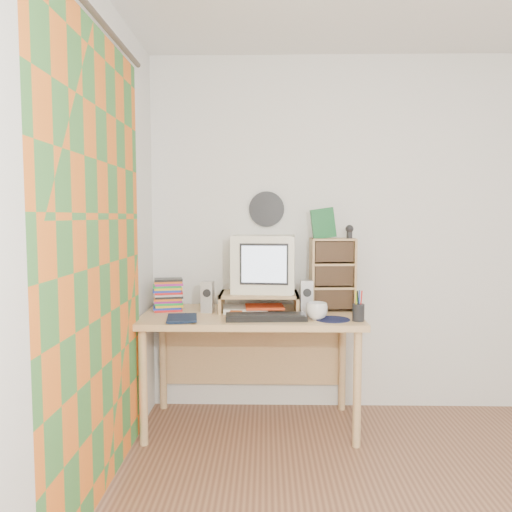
{
  "coord_description": "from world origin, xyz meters",
  "views": [
    {
      "loc": [
        -0.94,
        -1.81,
        1.38
      ],
      "look_at": [
        -1.0,
        1.33,
        1.13
      ],
      "focal_mm": 35.0,
      "sensor_mm": 36.0,
      "label": 1
    }
  ],
  "objects_px": {
    "cd_rack": "(332,274)",
    "dvd_stack": "(168,291)",
    "desk": "(251,332)",
    "crt_monitor": "(264,264)",
    "keyboard": "(266,317)",
    "mug": "(317,311)",
    "diary": "(167,317)"
  },
  "relations": [
    {
      "from": "cd_rack",
      "to": "dvd_stack",
      "type": "bearing_deg",
      "value": 178.13
    },
    {
      "from": "desk",
      "to": "crt_monitor",
      "type": "relative_size",
      "value": 3.49
    },
    {
      "from": "desk",
      "to": "dvd_stack",
      "type": "distance_m",
      "value": 0.62
    },
    {
      "from": "keyboard",
      "to": "dvd_stack",
      "type": "bearing_deg",
      "value": 153.01
    },
    {
      "from": "crt_monitor",
      "to": "mug",
      "type": "distance_m",
      "value": 0.53
    },
    {
      "from": "dvd_stack",
      "to": "cd_rack",
      "type": "bearing_deg",
      "value": -11.43
    },
    {
      "from": "dvd_stack",
      "to": "diary",
      "type": "xyz_separation_m",
      "value": [
        0.05,
        -0.32,
        -0.11
      ]
    },
    {
      "from": "desk",
      "to": "keyboard",
      "type": "height_order",
      "value": "keyboard"
    },
    {
      "from": "mug",
      "to": "cd_rack",
      "type": "bearing_deg",
      "value": 66.24
    },
    {
      "from": "keyboard",
      "to": "dvd_stack",
      "type": "xyz_separation_m",
      "value": [
        -0.66,
        0.28,
        0.11
      ]
    },
    {
      "from": "crt_monitor",
      "to": "dvd_stack",
      "type": "xyz_separation_m",
      "value": [
        -0.64,
        -0.06,
        -0.18
      ]
    },
    {
      "from": "diary",
      "to": "desk",
      "type": "bearing_deg",
      "value": 21.58
    },
    {
      "from": "desk",
      "to": "cd_rack",
      "type": "height_order",
      "value": "cd_rack"
    },
    {
      "from": "dvd_stack",
      "to": "cd_rack",
      "type": "distance_m",
      "value": 1.1
    },
    {
      "from": "dvd_stack",
      "to": "keyboard",
      "type": "bearing_deg",
      "value": -36.34
    },
    {
      "from": "crt_monitor",
      "to": "mug",
      "type": "relative_size",
      "value": 3.05
    },
    {
      "from": "crt_monitor",
      "to": "cd_rack",
      "type": "relative_size",
      "value": 0.83
    },
    {
      "from": "diary",
      "to": "mug",
      "type": "bearing_deg",
      "value": -5.3
    },
    {
      "from": "desk",
      "to": "crt_monitor",
      "type": "xyz_separation_m",
      "value": [
        0.08,
        0.09,
        0.45
      ]
    },
    {
      "from": "cd_rack",
      "to": "mug",
      "type": "distance_m",
      "value": 0.38
    },
    {
      "from": "dvd_stack",
      "to": "diary",
      "type": "distance_m",
      "value": 0.34
    },
    {
      "from": "desk",
      "to": "diary",
      "type": "height_order",
      "value": "diary"
    },
    {
      "from": "dvd_stack",
      "to": "mug",
      "type": "relative_size",
      "value": 1.97
    },
    {
      "from": "keyboard",
      "to": "diary",
      "type": "relative_size",
      "value": 2.23
    },
    {
      "from": "cd_rack",
      "to": "mug",
      "type": "bearing_deg",
      "value": -117.14
    },
    {
      "from": "dvd_stack",
      "to": "mug",
      "type": "distance_m",
      "value": 1.01
    },
    {
      "from": "mug",
      "to": "diary",
      "type": "relative_size",
      "value": 0.6
    },
    {
      "from": "cd_rack",
      "to": "mug",
      "type": "relative_size",
      "value": 3.68
    },
    {
      "from": "crt_monitor",
      "to": "mug",
      "type": "bearing_deg",
      "value": -39.96
    },
    {
      "from": "cd_rack",
      "to": "mug",
      "type": "height_order",
      "value": "cd_rack"
    },
    {
      "from": "desk",
      "to": "mug",
      "type": "height_order",
      "value": "mug"
    },
    {
      "from": "desk",
      "to": "keyboard",
      "type": "relative_size",
      "value": 2.85
    }
  ]
}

